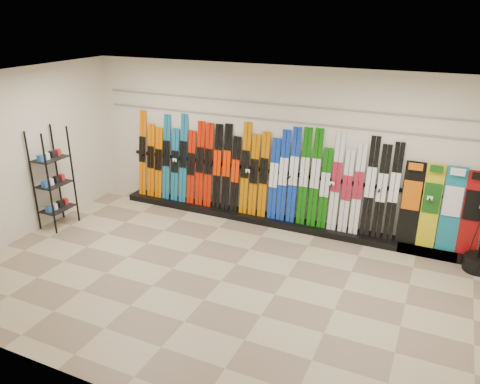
% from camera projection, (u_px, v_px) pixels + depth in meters
% --- Properties ---
extents(floor, '(8.00, 8.00, 0.00)m').
position_uv_depth(floor, '(221.00, 281.00, 7.24)').
color(floor, gray).
rests_on(floor, ground).
extents(back_wall, '(8.00, 0.00, 8.00)m').
position_uv_depth(back_wall, '(280.00, 147.00, 8.80)').
color(back_wall, beige).
rests_on(back_wall, floor).
extents(left_wall, '(0.00, 5.00, 5.00)m').
position_uv_depth(left_wall, '(17.00, 156.00, 8.23)').
color(left_wall, beige).
rests_on(left_wall, floor).
extents(ceiling, '(8.00, 8.00, 0.00)m').
position_uv_depth(ceiling, '(218.00, 85.00, 6.13)').
color(ceiling, silver).
rests_on(ceiling, back_wall).
extents(ski_rack_base, '(8.00, 0.40, 0.12)m').
position_uv_depth(ski_rack_base, '(284.00, 223.00, 9.06)').
color(ski_rack_base, black).
rests_on(ski_rack_base, floor).
extents(skis, '(5.38, 0.28, 1.83)m').
position_uv_depth(skis, '(255.00, 173.00, 9.04)').
color(skis, '#E46800').
rests_on(skis, ski_rack_base).
extents(snowboards, '(1.28, 0.22, 1.44)m').
position_uv_depth(snowboards, '(441.00, 208.00, 7.79)').
color(snowboards, black).
rests_on(snowboards, ski_rack_base).
extents(accessory_rack, '(0.40, 0.60, 1.92)m').
position_uv_depth(accessory_rack, '(53.00, 179.00, 8.75)').
color(accessory_rack, black).
rests_on(accessory_rack, floor).
extents(pole_bin, '(0.44, 0.44, 0.25)m').
position_uv_depth(pole_bin, '(478.00, 263.00, 7.49)').
color(pole_bin, black).
rests_on(pole_bin, floor).
extents(slatwall_rail_0, '(7.60, 0.02, 0.03)m').
position_uv_depth(slatwall_rail_0, '(280.00, 121.00, 8.60)').
color(slatwall_rail_0, gray).
rests_on(slatwall_rail_0, back_wall).
extents(slatwall_rail_1, '(7.60, 0.02, 0.03)m').
position_uv_depth(slatwall_rail_1, '(281.00, 105.00, 8.49)').
color(slatwall_rail_1, gray).
rests_on(slatwall_rail_1, back_wall).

